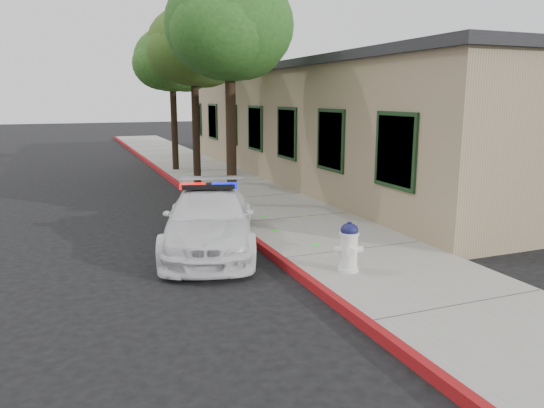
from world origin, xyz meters
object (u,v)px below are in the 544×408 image
at_px(police_car, 210,219).
at_px(street_tree_mid, 194,50).
at_px(street_tree_near, 230,30).
at_px(clapboard_building, 350,123).
at_px(street_tree_far, 173,63).
at_px(fire_hydrant, 349,247).

height_order(police_car, street_tree_mid, street_tree_mid).
height_order(police_car, street_tree_near, street_tree_near).
xyz_separation_m(clapboard_building, street_tree_mid, (-5.98, 0.20, 2.51)).
relative_size(clapboard_building, street_tree_far, 3.65).
bearing_deg(clapboard_building, fire_hydrant, -120.06).
distance_m(fire_hydrant, street_tree_mid, 11.07).
distance_m(police_car, fire_hydrant, 3.17).
bearing_deg(police_car, clapboard_building, 61.49).
distance_m(fire_hydrant, street_tree_far, 14.53).
bearing_deg(street_tree_far, police_car, -98.13).
xyz_separation_m(fire_hydrant, street_tree_mid, (-0.13, 10.30, 4.05)).
relative_size(police_car, fire_hydrant, 5.43).
bearing_deg(fire_hydrant, street_tree_near, 113.46).
bearing_deg(street_tree_mid, police_car, -101.89).
bearing_deg(police_car, street_tree_far, 98.87).
height_order(street_tree_mid, street_tree_far, street_tree_mid).
bearing_deg(fire_hydrant, clapboard_building, 82.18).
xyz_separation_m(street_tree_mid, street_tree_far, (0.01, 3.70, -0.18)).
relative_size(clapboard_building, street_tree_mid, 3.51).
bearing_deg(fire_hydrant, police_car, 145.68).
bearing_deg(fire_hydrant, street_tree_far, 112.74).
bearing_deg(police_car, street_tree_near, 82.67).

